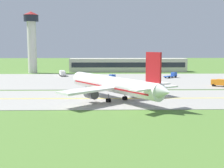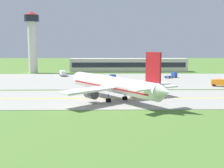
% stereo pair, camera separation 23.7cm
% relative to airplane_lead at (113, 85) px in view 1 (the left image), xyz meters
% --- Properties ---
extents(ground_plane, '(500.00, 500.00, 0.00)m').
position_rel_airplane_lead_xyz_m(ground_plane, '(5.75, 2.68, -4.13)').
color(ground_plane, '#517A33').
extents(taxiway_strip, '(240.00, 28.00, 0.10)m').
position_rel_airplane_lead_xyz_m(taxiway_strip, '(5.75, 2.68, -4.08)').
color(taxiway_strip, '#9E9B93').
rests_on(taxiway_strip, ground).
extents(apron_pad, '(140.00, 52.00, 0.10)m').
position_rel_airplane_lead_xyz_m(apron_pad, '(15.75, 44.68, -4.08)').
color(apron_pad, '#9E9B93').
rests_on(apron_pad, ground).
extents(taxiway_centreline, '(220.00, 0.60, 0.01)m').
position_rel_airplane_lead_xyz_m(taxiway_centreline, '(5.75, 2.68, -4.03)').
color(taxiway_centreline, yellow).
rests_on(taxiway_centreline, taxiway_strip).
extents(airplane_lead, '(28.86, 34.48, 12.70)m').
position_rel_airplane_lead_xyz_m(airplane_lead, '(0.00, 0.00, 0.00)').
color(airplane_lead, white).
rests_on(airplane_lead, ground).
extents(service_truck_baggage, '(6.14, 5.00, 2.60)m').
position_rel_airplane_lead_xyz_m(service_truck_baggage, '(37.31, 24.72, -2.60)').
color(service_truck_baggage, orange).
rests_on(service_truck_baggage, ground).
extents(service_truck_fuel, '(3.67, 6.33, 2.60)m').
position_rel_airplane_lead_xyz_m(service_truck_fuel, '(-21.66, 60.72, -2.60)').
color(service_truck_fuel, silver).
rests_on(service_truck_fuel, ground).
extents(service_truck_catering, '(5.75, 6.17, 2.59)m').
position_rel_airplane_lead_xyz_m(service_truck_catering, '(1.57, 43.30, -2.95)').
color(service_truck_catering, '#264CA5').
rests_on(service_truck_catering, ground).
extents(service_truck_pushback, '(6.38, 5.42, 2.59)m').
position_rel_airplane_lead_xyz_m(service_truck_pushback, '(26.86, 52.84, -2.95)').
color(service_truck_pushback, '#264CA5').
rests_on(service_truck_pushback, ground).
extents(terminal_building, '(61.70, 8.58, 8.26)m').
position_rel_airplane_lead_xyz_m(terminal_building, '(10.06, 83.83, -0.58)').
color(terminal_building, beige).
rests_on(terminal_building, ground).
extents(control_tower, '(7.60, 7.60, 30.73)m').
position_rel_airplane_lead_xyz_m(control_tower, '(-38.94, 76.72, 14.15)').
color(control_tower, silver).
rests_on(control_tower, ground).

